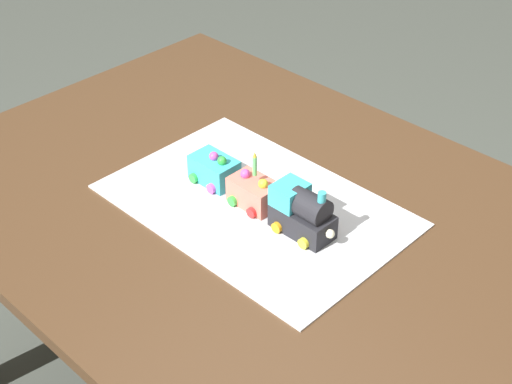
{
  "coord_description": "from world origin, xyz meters",
  "views": [
    {
      "loc": [
        -0.87,
        0.88,
        1.66
      ],
      "look_at": [
        -0.02,
        -0.0,
        0.77
      ],
      "focal_mm": 52.67,
      "sensor_mm": 36.0,
      "label": 1
    }
  ],
  "objects_px": {
    "dining_table": "(250,242)",
    "cake_car_hopper_coral": "(254,192)",
    "cake_locomotive": "(302,212)",
    "birthday_candle": "(255,164)",
    "cake_car_gondola_turquoise": "(214,170)"
  },
  "relations": [
    {
      "from": "birthday_candle",
      "to": "cake_locomotive",
      "type": "bearing_deg",
      "value": 180.0
    },
    {
      "from": "dining_table",
      "to": "cake_car_gondola_turquoise",
      "type": "relative_size",
      "value": 14.0
    },
    {
      "from": "cake_car_hopper_coral",
      "to": "birthday_candle",
      "type": "height_order",
      "value": "birthday_candle"
    },
    {
      "from": "cake_car_hopper_coral",
      "to": "cake_car_gondola_turquoise",
      "type": "distance_m",
      "value": 0.12
    },
    {
      "from": "dining_table",
      "to": "cake_locomotive",
      "type": "bearing_deg",
      "value": 180.0
    },
    {
      "from": "cake_locomotive",
      "to": "birthday_candle",
      "type": "bearing_deg",
      "value": -0.0
    },
    {
      "from": "cake_locomotive",
      "to": "cake_car_gondola_turquoise",
      "type": "distance_m",
      "value": 0.25
    },
    {
      "from": "cake_locomotive",
      "to": "birthday_candle",
      "type": "distance_m",
      "value": 0.14
    },
    {
      "from": "cake_locomotive",
      "to": "cake_car_hopper_coral",
      "type": "xyz_separation_m",
      "value": [
        0.13,
        0.0,
        -0.02
      ]
    },
    {
      "from": "cake_locomotive",
      "to": "cake_car_gondola_turquoise",
      "type": "relative_size",
      "value": 1.4
    },
    {
      "from": "cake_car_gondola_turquoise",
      "to": "cake_locomotive",
      "type": "bearing_deg",
      "value": -180.0
    },
    {
      "from": "dining_table",
      "to": "cake_locomotive",
      "type": "relative_size",
      "value": 10.0
    },
    {
      "from": "dining_table",
      "to": "birthday_candle",
      "type": "distance_m",
      "value": 0.21
    },
    {
      "from": "cake_car_hopper_coral",
      "to": "birthday_candle",
      "type": "xyz_separation_m",
      "value": [
        -0.0,
        -0.0,
        0.07
      ]
    },
    {
      "from": "dining_table",
      "to": "cake_car_hopper_coral",
      "type": "xyz_separation_m",
      "value": [
        -0.01,
        0.0,
        0.14
      ]
    }
  ]
}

